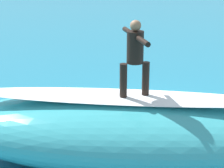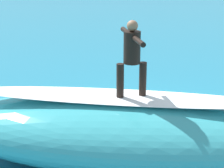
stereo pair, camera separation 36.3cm
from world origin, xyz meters
The scene contains 7 objects.
ground_plane centered at (0.00, 0.00, 0.00)m, with size 120.00×120.00×0.00m, color teal.
wave_crest centered at (-0.44, 2.58, 0.81)m, with size 8.25×2.98×1.62m, color teal.
wave_foam_lip centered at (-0.44, 2.58, 1.66)m, with size 7.02×1.04×0.08m, color white.
surfboard_riding centered at (-0.66, 2.50, 1.65)m, with size 1.90×0.45×0.07m, color yellow.
surfer_riding centered at (-0.66, 2.50, 2.68)m, with size 1.12×1.30×1.70m.
surfboard_paddling centered at (1.92, -0.64, 0.03)m, with size 2.34×0.52×0.06m, color silver.
surfer_paddling centered at (2.04, -0.61, 0.19)m, with size 1.60×0.71×0.29m.
Camera 2 is at (-4.24, 10.37, 4.93)m, focal length 66.67 mm.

